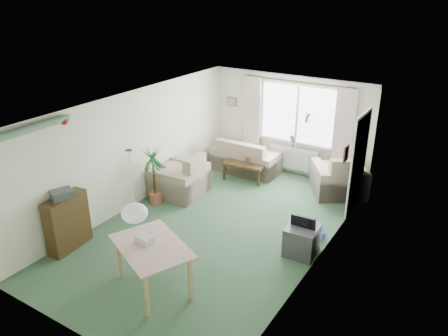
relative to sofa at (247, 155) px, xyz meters
The scene contains 25 objects.
ground 2.91m from the sofa, 72.48° to the right, with size 6.50×6.50×0.00m, color #325438.
window 1.60m from the sofa, 24.20° to the left, with size 1.80×0.03×1.30m, color white.
curtain_rod 2.18m from the sofa, 20.53° to the left, with size 2.60×0.03×0.03m, color black.
curtain_left 0.94m from the sofa, 102.17° to the left, with size 0.45×0.08×2.00m, color beige.
curtain_right 2.41m from the sofa, ahead, with size 0.45×0.08×2.00m, color beige.
radiator 1.16m from the sofa, 22.39° to the left, with size 1.20×0.10×0.55m, color white.
doorway 2.96m from the sofa, 10.91° to the right, with size 0.03×0.95×2.00m, color black.
pendant_lamp 5.27m from the sofa, 78.06° to the right, with size 0.36×0.36×0.36m, color white.
tinsel_garland 5.49m from the sofa, 101.77° to the right, with size 1.60×1.60×0.12m, color #196626.
bauble_cluster_a 3.37m from the sofa, 40.47° to the right, with size 0.20×0.20×0.20m, color silver.
bauble_cluster_b 4.32m from the sofa, 51.02° to the right, with size 0.20×0.20×0.20m, color silver.
wall_picture_back 1.44m from the sofa, 146.74° to the left, with size 0.28×0.03×0.22m, color brown.
wall_picture_right 3.44m from the sofa, 28.56° to the right, with size 0.03×0.24×0.30m, color brown.
sofa is the anchor object (origin of this frame).
armchair_corner 2.34m from the sofa, ahead, with size 1.07×1.01×0.96m, color #BAAF8C.
armchair_left 2.00m from the sofa, 108.43° to the right, with size 1.06×1.00×0.95m, color beige.
coffee_table 0.58m from the sofa, 64.51° to the right, with size 0.98×0.54×0.44m, color black.
photo_frame 0.65m from the sofa, 58.58° to the right, with size 0.12×0.02×0.16m, color #4E3928.
bookshelf 4.74m from the sofa, 101.83° to the right, with size 0.27×0.82×1.00m, color black.
hifi_box 4.81m from the sofa, 101.53° to the right, with size 0.28×0.35×0.14m, color #3D3E43.
houseplant 2.68m from the sofa, 107.04° to the right, with size 0.55×0.55×1.29m, color #226536.
dining_table 4.81m from the sofa, 77.90° to the right, with size 1.18×0.78×0.74m, color tan.
gift_box 4.78m from the sofa, 79.56° to the right, with size 0.25×0.18×0.12m, color silver.
tv_cube 3.69m from the sofa, 45.84° to the right, with size 0.52×0.57×0.52m, color #333337.
pet_bed 3.19m from the sofa, 39.01° to the right, with size 0.57×0.57×0.11m, color navy.
Camera 1 is at (3.94, -6.04, 4.35)m, focal length 35.00 mm.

